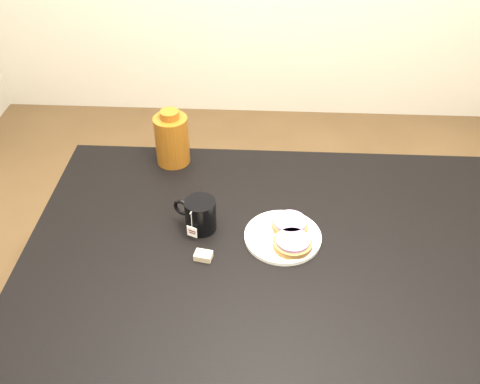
{
  "coord_description": "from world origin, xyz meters",
  "views": [
    {
      "loc": [
        -0.07,
        -1.03,
        1.76
      ],
      "look_at": [
        -0.13,
        0.15,
        0.81
      ],
      "focal_mm": 40.0,
      "sensor_mm": 36.0,
      "label": 1
    }
  ],
  "objects_px": {
    "table": "(285,267)",
    "bagel_back": "(290,224)",
    "mug": "(200,215)",
    "bagel_front": "(293,243)",
    "bagel_package": "(172,139)",
    "plate": "(283,236)",
    "teabag_pouch": "(203,256)"
  },
  "relations": [
    {
      "from": "table",
      "to": "bagel_back",
      "type": "xyz_separation_m",
      "value": [
        0.01,
        0.06,
        0.11
      ]
    },
    {
      "from": "plate",
      "to": "bagel_front",
      "type": "xyz_separation_m",
      "value": [
        0.02,
        -0.04,
        0.02
      ]
    },
    {
      "from": "plate",
      "to": "bagel_back",
      "type": "relative_size",
      "value": 1.53
    },
    {
      "from": "table",
      "to": "bagel_back",
      "type": "relative_size",
      "value": 10.25
    },
    {
      "from": "table",
      "to": "teabag_pouch",
      "type": "xyz_separation_m",
      "value": [
        -0.22,
        -0.06,
        0.09
      ]
    },
    {
      "from": "bagel_front",
      "to": "bagel_package",
      "type": "relative_size",
      "value": 0.7
    },
    {
      "from": "bagel_back",
      "to": "bagel_package",
      "type": "bearing_deg",
      "value": 139.62
    },
    {
      "from": "bagel_back",
      "to": "teabag_pouch",
      "type": "xyz_separation_m",
      "value": [
        -0.23,
        -0.12,
        -0.02
      ]
    },
    {
      "from": "teabag_pouch",
      "to": "table",
      "type": "bearing_deg",
      "value": 14.5
    },
    {
      "from": "plate",
      "to": "bagel_front",
      "type": "distance_m",
      "value": 0.05
    },
    {
      "from": "mug",
      "to": "teabag_pouch",
      "type": "distance_m",
      "value": 0.12
    },
    {
      "from": "table",
      "to": "mug",
      "type": "relative_size",
      "value": 10.27
    },
    {
      "from": "bagel_front",
      "to": "bagel_package",
      "type": "height_order",
      "value": "bagel_package"
    },
    {
      "from": "bagel_package",
      "to": "teabag_pouch",
      "type": "bearing_deg",
      "value": -71.74
    },
    {
      "from": "plate",
      "to": "teabag_pouch",
      "type": "xyz_separation_m",
      "value": [
        -0.21,
        -0.09,
        0.0
      ]
    },
    {
      "from": "teabag_pouch",
      "to": "bagel_package",
      "type": "height_order",
      "value": "bagel_package"
    },
    {
      "from": "bagel_back",
      "to": "mug",
      "type": "relative_size",
      "value": 1.0
    },
    {
      "from": "bagel_back",
      "to": "mug",
      "type": "distance_m",
      "value": 0.25
    },
    {
      "from": "bagel_front",
      "to": "mug",
      "type": "distance_m",
      "value": 0.26
    },
    {
      "from": "teabag_pouch",
      "to": "bagel_front",
      "type": "bearing_deg",
      "value": 10.82
    },
    {
      "from": "bagel_back",
      "to": "mug",
      "type": "height_order",
      "value": "mug"
    },
    {
      "from": "bagel_front",
      "to": "bagel_package",
      "type": "distance_m",
      "value": 0.54
    },
    {
      "from": "bagel_front",
      "to": "mug",
      "type": "xyz_separation_m",
      "value": [
        -0.25,
        0.07,
        0.02
      ]
    },
    {
      "from": "teabag_pouch",
      "to": "bagel_package",
      "type": "relative_size",
      "value": 0.24
    },
    {
      "from": "plate",
      "to": "teabag_pouch",
      "type": "distance_m",
      "value": 0.22
    },
    {
      "from": "table",
      "to": "bagel_package",
      "type": "bearing_deg",
      "value": 133.74
    },
    {
      "from": "bagel_package",
      "to": "table",
      "type": "bearing_deg",
      "value": -46.26
    },
    {
      "from": "teabag_pouch",
      "to": "plate",
      "type": "bearing_deg",
      "value": 22.43
    },
    {
      "from": "table",
      "to": "teabag_pouch",
      "type": "distance_m",
      "value": 0.24
    },
    {
      "from": "bagel_back",
      "to": "teabag_pouch",
      "type": "height_order",
      "value": "bagel_back"
    },
    {
      "from": "mug",
      "to": "teabag_pouch",
      "type": "relative_size",
      "value": 3.03
    },
    {
      "from": "bagel_package",
      "to": "plate",
      "type": "bearing_deg",
      "value": -44.65
    }
  ]
}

